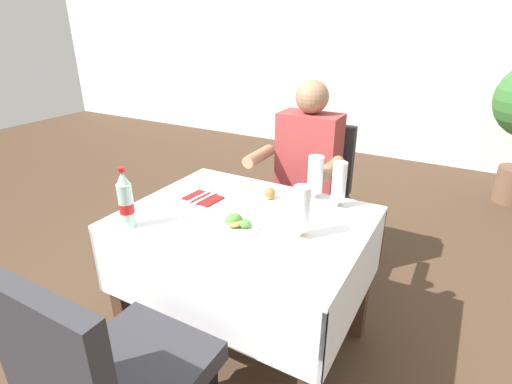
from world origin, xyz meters
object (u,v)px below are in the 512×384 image
object	(u,v)px
beer_glass_left	(315,177)
cola_bottle_primary	(126,201)
chair_far_diner_seat	(310,193)
plate_near_camera	(233,224)
beer_glass_middle	(339,185)
beer_glass_right	(301,211)
seated_diner_far	(304,175)
main_dining_table	(246,250)
napkin_cutlery_set	(203,198)
chair_near_camera_side	(112,376)
plate_far_diner	(270,198)

from	to	relation	value
beer_glass_left	cola_bottle_primary	bearing A→B (deg)	-131.29
chair_far_diner_seat	plate_near_camera	world-z (taller)	chair_far_diner_seat
beer_glass_left	beer_glass_middle	bearing A→B (deg)	-16.85
cola_bottle_primary	beer_glass_middle	bearing A→B (deg)	41.12
beer_glass_left	beer_glass_right	size ratio (longest dim) A/B	0.98
beer_glass_middle	cola_bottle_primary	bearing A→B (deg)	-138.88
plate_near_camera	cola_bottle_primary	xyz separation A→B (m)	(-0.40, -0.21, 0.10)
seated_diner_far	chair_far_diner_seat	bearing A→B (deg)	87.59
main_dining_table	napkin_cutlery_set	xyz separation A→B (m)	(-0.28, 0.06, 0.18)
napkin_cutlery_set	seated_diner_far	bearing A→B (deg)	66.90
chair_near_camera_side	napkin_cutlery_set	world-z (taller)	chair_near_camera_side
seated_diner_far	plate_far_diner	xyz separation A→B (m)	(0.03, -0.50, 0.05)
plate_near_camera	chair_far_diner_seat	bearing A→B (deg)	90.86
chair_far_diner_seat	beer_glass_right	size ratio (longest dim) A/B	4.38
plate_near_camera	beer_glass_middle	bearing A→B (deg)	52.80
main_dining_table	plate_far_diner	distance (m)	0.28
plate_far_diner	beer_glass_middle	size ratio (longest dim) A/B	1.07
chair_near_camera_side	cola_bottle_primary	world-z (taller)	cola_bottle_primary
beer_glass_right	cola_bottle_primary	distance (m)	0.73
chair_far_diner_seat	beer_glass_middle	distance (m)	0.68
beer_glass_middle	main_dining_table	bearing A→B (deg)	-138.17
plate_far_diner	beer_glass_right	world-z (taller)	beer_glass_right
napkin_cutlery_set	beer_glass_middle	bearing A→B (deg)	21.38
plate_far_diner	cola_bottle_primary	bearing A→B (deg)	-127.43
seated_diner_far	cola_bottle_primary	size ratio (longest dim) A/B	4.71
beer_glass_right	beer_glass_left	bearing A→B (deg)	103.50
beer_glass_left	cola_bottle_primary	distance (m)	0.88
chair_far_diner_seat	napkin_cutlery_set	size ratio (longest dim) A/B	5.00
beer_glass_middle	beer_glass_left	bearing A→B (deg)	163.15
beer_glass_middle	cola_bottle_primary	distance (m)	0.95
beer_glass_left	beer_glass_middle	xyz separation A→B (m)	(0.13, -0.04, 0.00)
napkin_cutlery_set	plate_far_diner	bearing A→B (deg)	25.66
seated_diner_far	beer_glass_right	distance (m)	0.82
plate_near_camera	beer_glass_left	distance (m)	0.50
chair_far_diner_seat	plate_far_diner	size ratio (longest dim) A/B	4.06
main_dining_table	beer_glass_left	bearing A→B (deg)	59.36
chair_near_camera_side	plate_near_camera	xyz separation A→B (m)	(0.01, 0.68, 0.21)
main_dining_table	chair_near_camera_side	bearing A→B (deg)	-90.00
chair_near_camera_side	beer_glass_middle	xyz separation A→B (m)	(0.33, 1.10, 0.31)
seated_diner_far	beer_glass_left	xyz separation A→B (m)	(0.20, -0.36, 0.15)
chair_near_camera_side	plate_near_camera	world-z (taller)	chair_near_camera_side
plate_far_diner	beer_glass_right	distance (m)	0.38
plate_near_camera	cola_bottle_primary	world-z (taller)	cola_bottle_primary
plate_near_camera	plate_far_diner	xyz separation A→B (m)	(0.01, 0.32, -0.00)
seated_diner_far	napkin_cutlery_set	world-z (taller)	seated_diner_far
chair_near_camera_side	plate_near_camera	distance (m)	0.72
beer_glass_right	seated_diner_far	bearing A→B (deg)	111.64
beer_glass_left	chair_far_diner_seat	bearing A→B (deg)	112.93
chair_near_camera_side	beer_glass_middle	bearing A→B (deg)	73.30
main_dining_table	plate_far_diner	size ratio (longest dim) A/B	4.53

